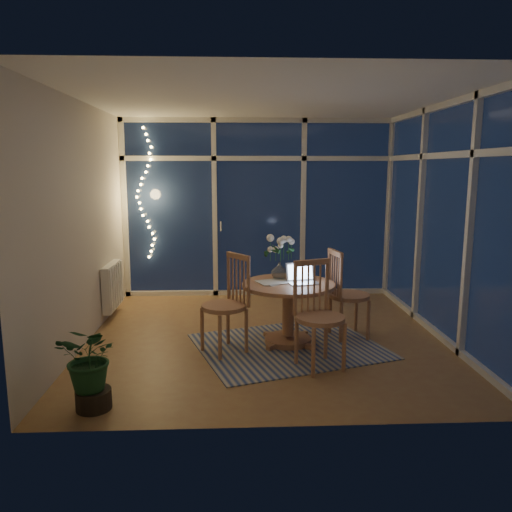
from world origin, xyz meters
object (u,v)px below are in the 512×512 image
at_px(dining_table, 288,314).
at_px(chair_front, 321,316).
at_px(laptop, 303,273).
at_px(flower_vase, 279,270).
at_px(chair_left, 224,304).
at_px(potted_plant, 92,364).
at_px(chair_right, 350,293).

xyz_separation_m(dining_table, chair_front, (0.23, -0.69, 0.18)).
bearing_deg(laptop, flower_vase, 123.81).
relative_size(laptop, flower_vase, 1.48).
bearing_deg(chair_left, chair_front, 28.04).
distance_m(dining_table, chair_left, 0.75).
distance_m(chair_left, laptop, 0.91).
bearing_deg(potted_plant, laptop, 36.87).
distance_m(chair_front, flower_vase, 0.99).
bearing_deg(chair_left, laptop, 67.98).
xyz_separation_m(chair_right, potted_plant, (-2.41, -1.60, -0.13)).
bearing_deg(dining_table, potted_plant, -140.12).
bearing_deg(potted_plant, chair_right, 33.58).
bearing_deg(chair_right, chair_left, 95.85).
distance_m(chair_right, flower_vase, 0.83).
xyz_separation_m(chair_right, laptop, (-0.55, -0.21, 0.28)).
distance_m(chair_left, chair_right, 1.45).
height_order(chair_right, laptop, chair_right).
distance_m(chair_left, flower_vase, 0.80).
xyz_separation_m(chair_front, potted_plant, (-1.93, -0.73, -0.14)).
distance_m(laptop, potted_plant, 2.36).
distance_m(chair_right, potted_plant, 2.90).
distance_m(flower_vase, potted_plant, 2.34).
bearing_deg(laptop, chair_front, -93.94).
distance_m(chair_right, chair_front, 0.99).
bearing_deg(dining_table, laptop, -11.36).
bearing_deg(chair_right, chair_front, 140.63).
relative_size(dining_table, potted_plant, 1.31).
xyz_separation_m(dining_table, chair_right, (0.71, 0.18, 0.17)).
relative_size(chair_left, flower_vase, 4.94).
bearing_deg(potted_plant, chair_left, 49.55).
bearing_deg(laptop, chair_right, 10.05).
xyz_separation_m(chair_right, flower_vase, (-0.79, 0.03, 0.27)).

